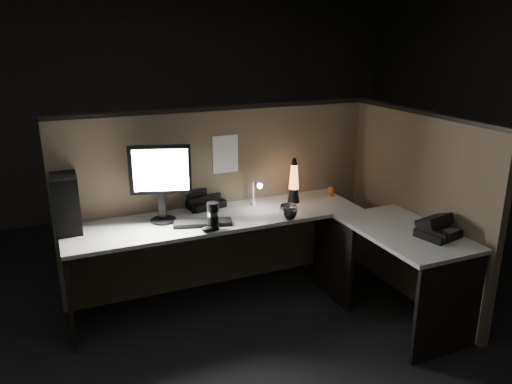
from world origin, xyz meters
name	(u,v)px	position (x,y,z in m)	size (l,w,h in m)	color
floor	(267,335)	(0.00, 0.00, 0.00)	(6.00, 6.00, 0.00)	black
room_shell	(268,111)	(0.00, 0.00, 1.62)	(6.00, 6.00, 6.00)	silver
partition_back	(221,199)	(0.00, 0.93, 0.75)	(2.66, 0.06, 1.50)	brown
partition_right	(414,209)	(1.33, 0.10, 0.75)	(0.06, 1.66, 1.50)	brown
desk	(275,244)	(0.18, 0.25, 0.58)	(2.60, 1.60, 0.73)	#A6A49D
pc_tower	(66,201)	(-1.22, 0.81, 0.94)	(0.18, 0.39, 0.41)	black
monitor	(161,176)	(-0.55, 0.68, 1.08)	(0.44, 0.20, 0.58)	black
keyboard	(203,223)	(-0.30, 0.49, 0.74)	(0.43, 0.14, 0.02)	black
mouse	(208,229)	(-0.31, 0.34, 0.75)	(0.10, 0.07, 0.04)	black
clip_lamp	(256,192)	(0.21, 0.68, 0.86)	(0.04, 0.17, 0.22)	white
organizer	(203,200)	(-0.17, 0.89, 0.78)	(0.33, 0.31, 0.22)	black
lava_lamp	(294,184)	(0.55, 0.68, 0.89)	(0.10, 0.10, 0.38)	black
travel_mug	(213,216)	(-0.26, 0.37, 0.83)	(0.09, 0.09, 0.20)	black
steel_mug	(288,212)	(0.33, 0.34, 0.79)	(0.14, 0.14, 0.11)	silver
figurine	(331,190)	(0.92, 0.70, 0.78)	(0.06, 0.06, 0.06)	orange
pinned_paper	(225,154)	(0.03, 0.90, 1.14)	(0.22, 0.00, 0.31)	white
desk_phone	(436,228)	(1.12, -0.37, 0.79)	(0.30, 0.30, 0.15)	black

